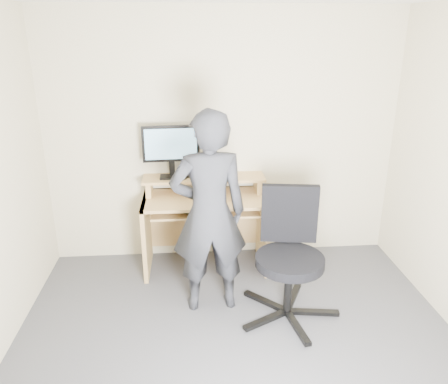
{
  "coord_description": "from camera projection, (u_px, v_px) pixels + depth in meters",
  "views": [
    {
      "loc": [
        -0.33,
        -2.49,
        2.28
      ],
      "look_at": [
        -0.05,
        1.05,
        0.95
      ],
      "focal_mm": 35.0,
      "sensor_mm": 36.0,
      "label": 1
    }
  ],
  "objects": [
    {
      "name": "ground",
      "position": [
        242.0,
        366.0,
        3.15
      ],
      "size": [
        3.5,
        3.5,
        0.0
      ],
      "primitive_type": "plane",
      "color": "#515156",
      "rests_on": "ground"
    },
    {
      "name": "back_wall",
      "position": [
        223.0,
        139.0,
        4.34
      ],
      "size": [
        3.5,
        0.02,
        2.5
      ],
      "primitive_type": "cube",
      "color": "beige",
      "rests_on": "ground"
    },
    {
      "name": "desk",
      "position": [
        205.0,
        213.0,
        4.37
      ],
      "size": [
        1.2,
        0.6,
        0.91
      ],
      "color": "tan",
      "rests_on": "ground"
    },
    {
      "name": "monitor",
      "position": [
        171.0,
        147.0,
        4.17
      ],
      "size": [
        0.55,
        0.15,
        0.52
      ],
      "rotation": [
        0.0,
        0.0,
        0.06
      ],
      "color": "black",
      "rests_on": "desk"
    },
    {
      "name": "external_drive",
      "position": [
        189.0,
        166.0,
        4.3
      ],
      "size": [
        0.09,
        0.14,
        0.2
      ],
      "primitive_type": "cube",
      "rotation": [
        0.0,
        0.0,
        0.12
      ],
      "color": "black",
      "rests_on": "desk"
    },
    {
      "name": "travel_mug",
      "position": [
        217.0,
        167.0,
        4.31
      ],
      "size": [
        0.08,
        0.08,
        0.19
      ],
      "primitive_type": "cylinder",
      "rotation": [
        0.0,
        0.0,
        -0.0
      ],
      "color": "#B5B5BA",
      "rests_on": "desk"
    },
    {
      "name": "smartphone",
      "position": [
        233.0,
        176.0,
        4.32
      ],
      "size": [
        0.08,
        0.13,
        0.01
      ],
      "primitive_type": "cube",
      "rotation": [
        0.0,
        0.0,
        -0.08
      ],
      "color": "black",
      "rests_on": "desk"
    },
    {
      "name": "charger",
      "position": [
        173.0,
        178.0,
        4.23
      ],
      "size": [
        0.05,
        0.04,
        0.03
      ],
      "primitive_type": "cube",
      "rotation": [
        0.0,
        0.0,
        0.11
      ],
      "color": "black",
      "rests_on": "desk"
    },
    {
      "name": "headphones",
      "position": [
        183.0,
        174.0,
        4.37
      ],
      "size": [
        0.2,
        0.2,
        0.06
      ],
      "primitive_type": "torus",
      "rotation": [
        0.26,
        0.0,
        0.32
      ],
      "color": "silver",
      "rests_on": "desk"
    },
    {
      "name": "keyboard",
      "position": [
        194.0,
        209.0,
        4.16
      ],
      "size": [
        0.49,
        0.29,
        0.03
      ],
      "primitive_type": "cube",
      "rotation": [
        0.0,
        0.0,
        -0.26
      ],
      "color": "black",
      "rests_on": "desk"
    },
    {
      "name": "mouse",
      "position": [
        236.0,
        198.0,
        4.15
      ],
      "size": [
        0.1,
        0.06,
        0.04
      ],
      "primitive_type": "ellipsoid",
      "rotation": [
        0.0,
        0.0,
        -0.02
      ],
      "color": "black",
      "rests_on": "desk"
    },
    {
      "name": "office_chair",
      "position": [
        289.0,
        250.0,
        3.57
      ],
      "size": [
        0.83,
        0.84,
        1.06
      ],
      "rotation": [
        0.0,
        0.0,
        -0.14
      ],
      "color": "black",
      "rests_on": "ground"
    },
    {
      "name": "person",
      "position": [
        209.0,
        214.0,
        3.55
      ],
      "size": [
        0.67,
        0.47,
        1.73
      ],
      "primitive_type": "imported",
      "rotation": [
        0.0,
        0.0,
        3.24
      ],
      "color": "black",
      "rests_on": "ground"
    }
  ]
}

